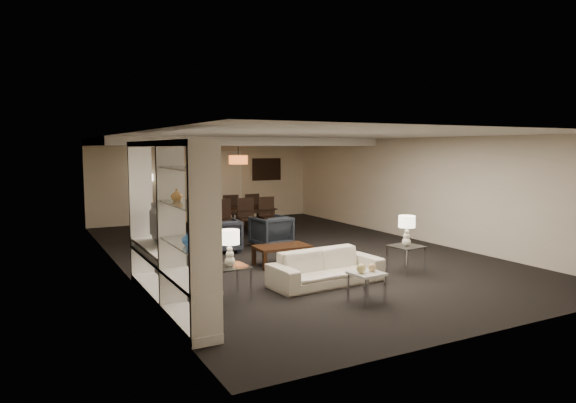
# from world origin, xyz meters

# --- Properties ---
(floor) EXTENTS (11.00, 11.00, 0.00)m
(floor) POSITION_xyz_m (0.00, 0.00, 0.00)
(floor) COLOR black
(floor) RESTS_ON ground
(ceiling) EXTENTS (7.00, 11.00, 0.02)m
(ceiling) POSITION_xyz_m (0.00, 0.00, 2.50)
(ceiling) COLOR silver
(ceiling) RESTS_ON ground
(wall_back) EXTENTS (7.00, 0.02, 2.50)m
(wall_back) POSITION_xyz_m (0.00, 5.50, 1.25)
(wall_back) COLOR beige
(wall_back) RESTS_ON ground
(wall_front) EXTENTS (7.00, 0.02, 2.50)m
(wall_front) POSITION_xyz_m (0.00, -5.50, 1.25)
(wall_front) COLOR beige
(wall_front) RESTS_ON ground
(wall_left) EXTENTS (0.02, 11.00, 2.50)m
(wall_left) POSITION_xyz_m (-3.50, 0.00, 1.25)
(wall_left) COLOR beige
(wall_left) RESTS_ON ground
(wall_right) EXTENTS (0.02, 11.00, 2.50)m
(wall_right) POSITION_xyz_m (3.50, 0.00, 1.25)
(wall_right) COLOR beige
(wall_right) RESTS_ON ground
(ceiling_soffit) EXTENTS (7.00, 4.00, 0.20)m
(ceiling_soffit) POSITION_xyz_m (0.00, 3.50, 2.40)
(ceiling_soffit) COLOR silver
(ceiling_soffit) RESTS_ON ceiling
(curtains) EXTENTS (1.50, 0.12, 2.40)m
(curtains) POSITION_xyz_m (-0.90, 5.42, 1.20)
(curtains) COLOR beige
(curtains) RESTS_ON wall_back
(door) EXTENTS (0.90, 0.05, 2.10)m
(door) POSITION_xyz_m (0.70, 5.47, 1.05)
(door) COLOR silver
(door) RESTS_ON wall_back
(painting) EXTENTS (0.95, 0.04, 0.65)m
(painting) POSITION_xyz_m (2.10, 5.46, 1.55)
(painting) COLOR #142D38
(painting) RESTS_ON wall_back
(media_unit) EXTENTS (0.38, 3.40, 2.35)m
(media_unit) POSITION_xyz_m (-3.31, -2.60, 1.18)
(media_unit) COLOR white
(media_unit) RESTS_ON wall_left
(pendant_light) EXTENTS (0.52, 0.52, 0.24)m
(pendant_light) POSITION_xyz_m (0.30, 3.50, 1.92)
(pendant_light) COLOR #D8591E
(pendant_light) RESTS_ON ceiling_soffit
(sofa) EXTENTS (1.97, 0.88, 0.56)m
(sofa) POSITION_xyz_m (-0.69, -2.65, 0.28)
(sofa) COLOR beige
(sofa) RESTS_ON floor
(coffee_table) EXTENTS (1.07, 0.64, 0.38)m
(coffee_table) POSITION_xyz_m (-0.69, -1.05, 0.19)
(coffee_table) COLOR black
(coffee_table) RESTS_ON floor
(armchair_left) EXTENTS (0.84, 0.86, 0.72)m
(armchair_left) POSITION_xyz_m (-1.29, 0.65, 0.36)
(armchair_left) COLOR black
(armchair_left) RESTS_ON floor
(armchair_right) EXTENTS (0.86, 0.88, 0.72)m
(armchair_right) POSITION_xyz_m (-0.09, 0.65, 0.36)
(armchair_right) COLOR black
(armchair_right) RESTS_ON floor
(side_table_left) EXTENTS (0.55, 0.55, 0.49)m
(side_table_left) POSITION_xyz_m (-2.39, -2.65, 0.25)
(side_table_left) COLOR white
(side_table_left) RESTS_ON floor
(side_table_right) EXTENTS (0.59, 0.59, 0.49)m
(side_table_right) POSITION_xyz_m (1.01, -2.65, 0.25)
(side_table_right) COLOR silver
(side_table_right) RESTS_ON floor
(table_lamp_left) EXTENTS (0.32, 0.32, 0.55)m
(table_lamp_left) POSITION_xyz_m (-2.39, -2.65, 0.77)
(table_lamp_left) COLOR #F1E8CB
(table_lamp_left) RESTS_ON side_table_left
(table_lamp_right) EXTENTS (0.33, 0.33, 0.55)m
(table_lamp_right) POSITION_xyz_m (1.01, -2.65, 0.77)
(table_lamp_right) COLOR white
(table_lamp_right) RESTS_ON side_table_right
(marble_table) EXTENTS (0.47, 0.47, 0.44)m
(marble_table) POSITION_xyz_m (-0.69, -3.75, 0.22)
(marble_table) COLOR white
(marble_table) RESTS_ON floor
(gold_gourd_a) EXTENTS (0.14, 0.14, 0.14)m
(gold_gourd_a) POSITION_xyz_m (-0.79, -3.75, 0.51)
(gold_gourd_a) COLOR #EAD57C
(gold_gourd_a) RESTS_ON marble_table
(gold_gourd_b) EXTENTS (0.12, 0.12, 0.12)m
(gold_gourd_b) POSITION_xyz_m (-0.59, -3.75, 0.50)
(gold_gourd_b) COLOR tan
(gold_gourd_b) RESTS_ON marble_table
(television) EXTENTS (1.04, 0.14, 0.60)m
(television) POSITION_xyz_m (-3.28, -1.72, 1.05)
(television) COLOR black
(television) RESTS_ON media_unit
(vase_blue) EXTENTS (0.18, 0.18, 0.19)m
(vase_blue) POSITION_xyz_m (-3.31, -3.65, 1.15)
(vase_blue) COLOR #295EB5
(vase_blue) RESTS_ON media_unit
(vase_amber) EXTENTS (0.15, 0.15, 0.16)m
(vase_amber) POSITION_xyz_m (-3.31, -3.14, 1.64)
(vase_amber) COLOR #AE793A
(vase_amber) RESTS_ON media_unit
(floor_speaker) EXTENTS (0.15, 0.15, 1.02)m
(floor_speaker) POSITION_xyz_m (-2.59, -1.55, 0.51)
(floor_speaker) COLOR black
(floor_speaker) RESTS_ON floor
(dining_table) EXTENTS (1.99, 1.25, 0.66)m
(dining_table) POSITION_xyz_m (-0.04, 2.76, 0.33)
(dining_table) COLOR black
(dining_table) RESTS_ON floor
(chair_nl) EXTENTS (0.47, 0.47, 0.98)m
(chair_nl) POSITION_xyz_m (-0.64, 2.11, 0.49)
(chair_nl) COLOR black
(chair_nl) RESTS_ON floor
(chair_nm) EXTENTS (0.51, 0.51, 0.98)m
(chair_nm) POSITION_xyz_m (-0.04, 2.11, 0.49)
(chair_nm) COLOR black
(chair_nm) RESTS_ON floor
(chair_nr) EXTENTS (0.48, 0.48, 0.98)m
(chair_nr) POSITION_xyz_m (0.56, 2.11, 0.49)
(chair_nr) COLOR black
(chair_nr) RESTS_ON floor
(chair_fl) EXTENTS (0.51, 0.51, 0.98)m
(chair_fl) POSITION_xyz_m (-0.64, 3.41, 0.49)
(chair_fl) COLOR black
(chair_fl) RESTS_ON floor
(chair_fm) EXTENTS (0.49, 0.49, 0.98)m
(chair_fm) POSITION_xyz_m (-0.04, 3.41, 0.49)
(chair_fm) COLOR black
(chair_fm) RESTS_ON floor
(chair_fr) EXTENTS (0.50, 0.50, 0.98)m
(chair_fr) POSITION_xyz_m (0.56, 3.41, 0.49)
(chair_fr) COLOR black
(chair_fr) RESTS_ON floor
(floor_lamp) EXTENTS (0.24, 0.24, 1.50)m
(floor_lamp) POSITION_xyz_m (-1.76, 5.20, 0.75)
(floor_lamp) COLOR black
(floor_lamp) RESTS_ON floor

